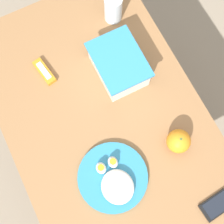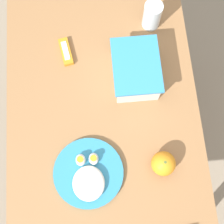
# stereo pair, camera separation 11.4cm
# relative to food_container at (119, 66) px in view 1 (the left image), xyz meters

# --- Properties ---
(ground_plane) EXTENTS (10.00, 10.00, 0.00)m
(ground_plane) POSITION_rel_food_container_xyz_m (0.19, -0.13, -0.77)
(ground_plane) COLOR gray
(table) EXTENTS (1.24, 0.72, 0.72)m
(table) POSITION_rel_food_container_xyz_m (0.19, -0.13, -0.16)
(table) COLOR #996B42
(table) RESTS_ON ground_plane
(food_container) EXTENTS (0.22, 0.17, 0.11)m
(food_container) POSITION_rel_food_container_xyz_m (0.00, 0.00, 0.00)
(food_container) COLOR white
(food_container) RESTS_ON table
(orange_fruit) EXTENTS (0.09, 0.09, 0.09)m
(orange_fruit) POSITION_rel_food_container_xyz_m (0.35, 0.06, -0.00)
(orange_fruit) COLOR orange
(orange_fruit) RESTS_ON table
(rice_plate) EXTENTS (0.25, 0.25, 0.05)m
(rice_plate) POSITION_rel_food_container_xyz_m (0.36, -0.20, -0.03)
(rice_plate) COLOR teal
(rice_plate) RESTS_ON table
(candy_bar) EXTENTS (0.12, 0.06, 0.02)m
(candy_bar) POSITION_rel_food_container_xyz_m (-0.12, -0.26, -0.04)
(candy_bar) COLOR orange
(candy_bar) RESTS_ON table
(cell_phone) EXTENTS (0.08, 0.14, 0.01)m
(cell_phone) POSITION_rel_food_container_xyz_m (0.60, 0.09, -0.04)
(cell_phone) COLOR black
(cell_phone) RESTS_ON table
(drinking_glass) EXTENTS (0.07, 0.07, 0.12)m
(drinking_glass) POSITION_rel_food_container_xyz_m (-0.22, 0.09, 0.01)
(drinking_glass) COLOR silver
(drinking_glass) RESTS_ON table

